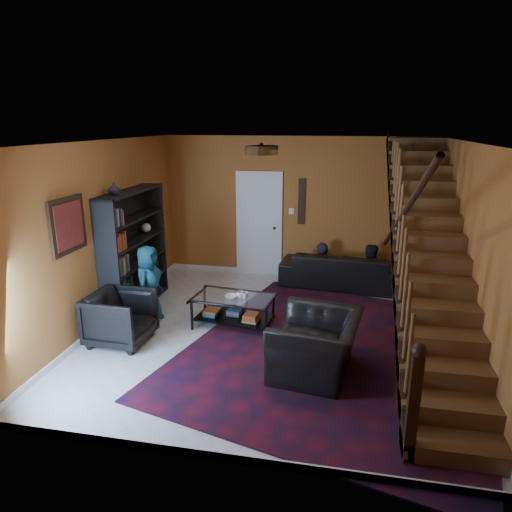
{
  "coord_description": "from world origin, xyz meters",
  "views": [
    {
      "loc": [
        1.0,
        -6.16,
        3.06
      ],
      "look_at": [
        -0.3,
        0.4,
        1.08
      ],
      "focal_mm": 32.0,
      "sensor_mm": 36.0,
      "label": 1
    }
  ],
  "objects_px": {
    "armchair_left": "(121,318)",
    "armchair_right": "(316,345)",
    "bookshelf": "(135,252)",
    "sofa": "(341,270)",
    "coffee_table": "(234,308)"
  },
  "relations": [
    {
      "from": "bookshelf",
      "to": "armchair_left",
      "type": "relative_size",
      "value": 2.4
    },
    {
      "from": "armchair_right",
      "to": "coffee_table",
      "type": "relative_size",
      "value": 0.91
    },
    {
      "from": "armchair_left",
      "to": "bookshelf",
      "type": "bearing_deg",
      "value": 18.29
    },
    {
      "from": "armchair_right",
      "to": "coffee_table",
      "type": "bearing_deg",
      "value": -123.29
    },
    {
      "from": "sofa",
      "to": "coffee_table",
      "type": "relative_size",
      "value": 1.77
    },
    {
      "from": "armchair_left",
      "to": "armchair_right",
      "type": "relative_size",
      "value": 0.71
    },
    {
      "from": "bookshelf",
      "to": "armchair_right",
      "type": "xyz_separation_m",
      "value": [
        3.14,
        -1.58,
        -0.58
      ]
    },
    {
      "from": "sofa",
      "to": "armchair_left",
      "type": "xyz_separation_m",
      "value": [
        -3.04,
        -2.99,
        0.05
      ]
    },
    {
      "from": "armchair_left",
      "to": "coffee_table",
      "type": "bearing_deg",
      "value": -54.75
    },
    {
      "from": "bookshelf",
      "to": "armchair_right",
      "type": "distance_m",
      "value": 3.56
    },
    {
      "from": "coffee_table",
      "to": "sofa",
      "type": "bearing_deg",
      "value": 52.37
    },
    {
      "from": "bookshelf",
      "to": "armchair_left",
      "type": "height_order",
      "value": "bookshelf"
    },
    {
      "from": "armchair_left",
      "to": "armchair_right",
      "type": "distance_m",
      "value": 2.8
    },
    {
      "from": "bookshelf",
      "to": "armchair_right",
      "type": "height_order",
      "value": "bookshelf"
    },
    {
      "from": "sofa",
      "to": "armchair_right",
      "type": "distance_m",
      "value": 3.29
    }
  ]
}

